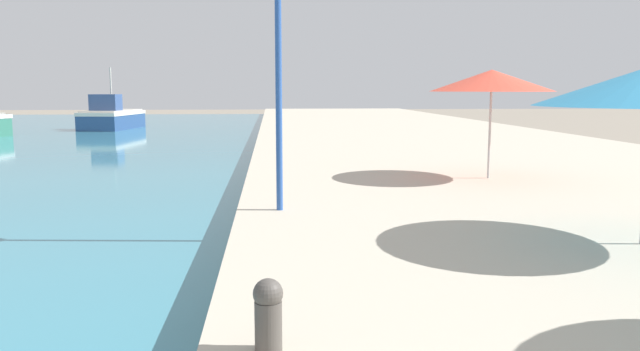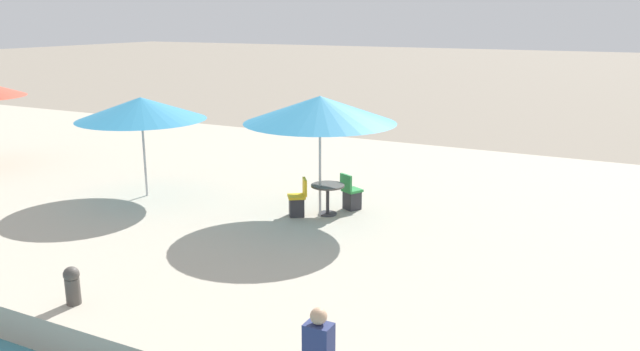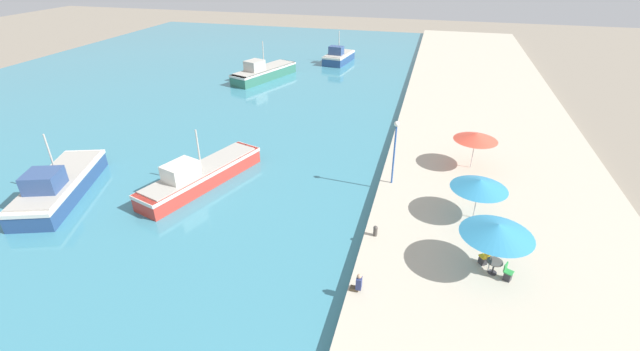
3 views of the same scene
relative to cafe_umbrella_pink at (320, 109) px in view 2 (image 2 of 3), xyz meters
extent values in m
cylinder|color=#B7B7B7|center=(0.00, 0.00, -1.36)|extent=(0.06, 0.06, 2.40)
cone|color=teal|center=(0.00, 0.00, 0.00)|extent=(3.53, 3.53, 0.62)
cylinder|color=#B7B7B7|center=(-0.51, 4.90, -1.46)|extent=(0.06, 0.06, 2.18)
cone|color=teal|center=(-0.51, 4.90, -0.23)|extent=(3.32, 3.32, 0.58)
cylinder|color=#333338|center=(0.20, -0.10, -2.54)|extent=(0.44, 0.44, 0.04)
cylinder|color=#333338|center=(0.20, -0.10, -2.21)|extent=(0.08, 0.08, 0.70)
cylinder|color=#4C4742|center=(0.20, -0.10, -1.84)|extent=(0.80, 0.80, 0.04)
cube|color=#2D2D33|center=(-0.24, 0.51, -2.33)|extent=(0.47, 0.47, 0.45)
cube|color=gold|center=(-0.24, 0.51, -2.08)|extent=(0.56, 0.56, 0.06)
cube|color=gold|center=(-0.12, 0.34, -1.85)|extent=(0.36, 0.28, 0.40)
cube|color=#2D2D33|center=(0.87, -0.45, -2.33)|extent=(0.46, 0.46, 0.45)
cube|color=#2D8E42|center=(0.87, -0.45, -2.08)|extent=(0.54, 0.54, 0.06)
cube|color=#2D8E42|center=(0.69, -0.35, -1.85)|extent=(0.24, 0.38, 0.40)
cube|color=navy|center=(-6.12, -3.11, -2.08)|extent=(0.26, 0.36, 0.62)
sphere|color=tan|center=(-6.12, -3.11, -1.66)|extent=(0.23, 0.23, 0.23)
cylinder|color=#4C4742|center=(-6.01, 1.51, -2.33)|extent=(0.24, 0.24, 0.45)
sphere|color=#4C4742|center=(-6.01, 1.51, -2.03)|extent=(0.26, 0.26, 0.26)
camera|label=1|loc=(-5.97, -3.71, -0.28)|focal=35.00mm
camera|label=2|loc=(-12.60, -6.44, 2.06)|focal=35.00mm
camera|label=3|loc=(-3.91, -18.51, 12.10)|focal=24.00mm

